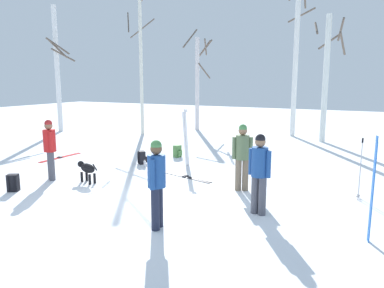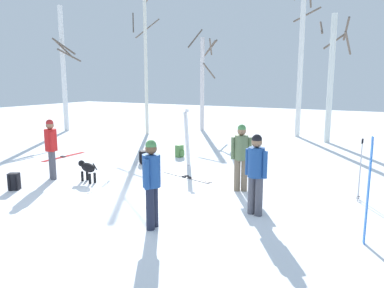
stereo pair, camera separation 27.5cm
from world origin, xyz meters
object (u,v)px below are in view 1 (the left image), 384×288
(birch_tree_0, at_px, (57,68))
(ski_pair_planted_1, at_px, (186,138))
(backpack_2, at_px, (13,183))
(person_0, at_px, (50,146))
(ski_pair_planted_0, at_px, (373,190))
(water_bottle_0, at_px, (145,164))
(ski_pair_lying_0, at_px, (61,157))
(birch_tree_3, at_px, (296,55))
(birch_tree_4, at_px, (326,75))
(backpack_1, at_px, (142,158))
(person_3, at_px, (157,179))
(ski_pair_lying_1, at_px, (186,177))
(dog, at_px, (87,169))
(birch_tree_2, at_px, (198,80))
(backpack_0, at_px, (177,151))
(person_1, at_px, (259,169))
(birch_tree_1, at_px, (141,59))
(person_2, at_px, (242,153))
(ski_poles_0, at_px, (361,167))

(birch_tree_0, bearing_deg, ski_pair_planted_1, -22.67)
(backpack_2, bearing_deg, person_0, 89.38)
(ski_pair_planted_0, bearing_deg, water_bottle_0, 156.65)
(ski_pair_lying_0, relative_size, birch_tree_3, 0.25)
(birch_tree_4, bearing_deg, person_0, -120.02)
(backpack_1, bearing_deg, birch_tree_0, 151.56)
(person_3, relative_size, birch_tree_0, 0.26)
(person_0, height_order, ski_pair_lying_1, person_0)
(person_3, bearing_deg, dog, 151.86)
(ski_pair_planted_0, xyz_separation_m, birch_tree_2, (-9.11, 11.86, 1.87))
(backpack_0, bearing_deg, backpack_2, -106.92)
(backpack_2, relative_size, water_bottle_0, 1.85)
(dog, distance_m, birch_tree_2, 11.62)
(birch_tree_3, bearing_deg, dog, -106.16)
(person_1, xyz_separation_m, ski_pair_lying_0, (-8.13, 2.30, -0.97))
(ski_pair_lying_0, relative_size, ski_pair_lying_1, 1.06)
(ski_pair_planted_0, height_order, birch_tree_2, birch_tree_2)
(backpack_2, xyz_separation_m, birch_tree_2, (-0.92, 12.65, 2.59))
(birch_tree_1, bearing_deg, ski_pair_lying_1, -47.52)
(person_1, relative_size, birch_tree_4, 0.30)
(birch_tree_3, bearing_deg, backpack_2, -108.97)
(ski_pair_lying_0, distance_m, backpack_2, 4.11)
(person_2, distance_m, ski_pair_lying_0, 7.37)
(backpack_0, relative_size, birch_tree_0, 0.07)
(birch_tree_3, bearing_deg, birch_tree_1, -157.95)
(person_0, height_order, ski_poles_0, person_0)
(person_3, bearing_deg, person_1, 47.10)
(person_2, distance_m, person_3, 3.12)
(person_2, bearing_deg, backpack_1, 161.23)
(person_1, xyz_separation_m, birch_tree_1, (-8.82, 8.59, 2.89))
(backpack_0, bearing_deg, person_2, -39.57)
(ski_poles_0, xyz_separation_m, backpack_2, (-7.90, -3.30, -0.57))
(dog, xyz_separation_m, water_bottle_0, (0.43, 2.19, -0.27))
(dog, bearing_deg, backpack_0, 81.93)
(person_0, distance_m, water_bottle_0, 3.00)
(birch_tree_4, bearing_deg, ski_pair_lying_0, -135.11)
(person_0, relative_size, water_bottle_0, 7.20)
(ski_pair_planted_1, height_order, birch_tree_3, birch_tree_3)
(person_1, bearing_deg, backpack_1, 150.11)
(person_1, relative_size, dog, 1.95)
(ski_pair_lying_1, xyz_separation_m, birch_tree_3, (1.06, 9.53, 4.00))
(person_0, bearing_deg, backpack_2, -90.62)
(ski_pair_planted_0, bearing_deg, dog, 174.51)
(birch_tree_2, height_order, birch_tree_3, birch_tree_3)
(birch_tree_0, bearing_deg, birch_tree_3, 18.90)
(person_1, height_order, person_2, same)
(ski_pair_planted_0, height_order, birch_tree_4, birch_tree_4)
(backpack_0, xyz_separation_m, birch_tree_1, (-4.46, 4.26, 3.65))
(birch_tree_3, xyz_separation_m, birch_tree_4, (1.61, -1.16, -1.01))
(water_bottle_0, bearing_deg, backpack_0, 85.39)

